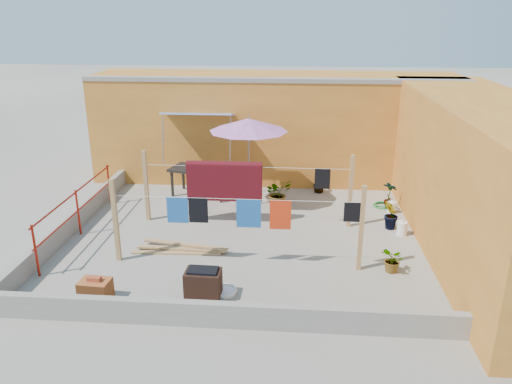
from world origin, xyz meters
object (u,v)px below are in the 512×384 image
Objects in this scene: outdoor_table at (201,171)px; white_basin at (224,291)px; green_hose at (382,205)px; brick_stack at (96,290)px; brazier at (203,284)px; water_jug_b at (392,207)px; water_jug_a at (402,228)px; plant_back_a at (278,193)px; patio_umbrella at (249,125)px.

outdoor_table reaches higher than white_basin.
brick_stack is at bearing -138.82° from green_hose.
brazier reaches higher than water_jug_b.
brick_stack is 1.95m from brazier.
brazier is 0.46m from white_basin.
outdoor_table is at bearing 170.03° from water_jug_b.
water_jug_a is 1.39m from water_jug_b.
water_jug_a reaches higher than green_hose.
brick_stack reaches higher than green_hose.
plant_back_a reaches higher than water_jug_b.
brazier is at bearing -143.31° from water_jug_a.
patio_umbrella is at bearing 177.41° from plant_back_a.
brazier is 6.11m from water_jug_b.
outdoor_table is 5.71m from water_jug_a.
outdoor_table is 3.30× the size of brick_stack.
patio_umbrella is at bearing 64.85° from brick_stack.
patio_umbrella is 4.29m from water_jug_b.
plant_back_a is (-2.82, -0.27, 0.36)m from green_hose.
patio_umbrella reaches higher than white_basin.
water_jug_a is at bearing -84.95° from green_hose.
plant_back_a is at bearing 57.70° from brick_stack.
brick_stack is (-2.32, -4.94, -2.00)m from patio_umbrella.
plant_back_a is at bearing -18.36° from outdoor_table.
water_jug_b is 0.49m from green_hose.
brazier is at bearing -104.09° from plant_back_a.
plant_back_a is (0.82, 4.49, 0.35)m from white_basin.
patio_umbrella is 5.10m from brazier.
outdoor_table reaches higher than water_jug_a.
brazier is (1.04, -5.40, -0.44)m from outdoor_table.
brazier is 5.18m from water_jug_a.
white_basin is 1.02× the size of green_hose.
outdoor_table is 5.48× the size of water_jug_b.
patio_umbrella is at bearing 156.87° from water_jug_a.
brick_stack is 1.17× the size of white_basin.
brick_stack is 2.33m from white_basin.
white_basin is 5.99m from green_hose.
outdoor_table is at bearing 80.98° from brick_stack.
plant_back_a is (2.21, -0.73, -0.33)m from outdoor_table.
patio_umbrella is 4.55× the size of brick_stack.
green_hose is (5.92, 5.18, -0.17)m from brick_stack.
plant_back_a is (3.10, 4.91, 0.19)m from brick_stack.
white_basin reaches higher than green_hose.
water_jug_a is (5.19, -2.30, -0.56)m from outdoor_table.
white_basin is 1.30× the size of water_jug_a.
white_basin is (0.35, 0.17, -0.24)m from brazier.
plant_back_a reaches higher than brick_stack.
outdoor_table is 3.85× the size of white_basin.
green_hose is (3.60, 0.24, -2.18)m from patio_umbrella.
brick_stack is 1.51× the size of water_jug_a.
outdoor_table is 2.85× the size of brazier.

